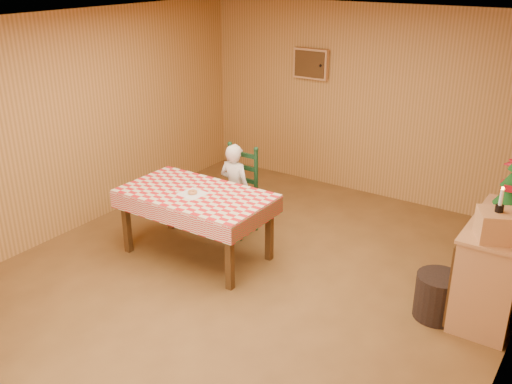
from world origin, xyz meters
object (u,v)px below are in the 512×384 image
Objects in this scene: storage_bin at (438,296)px; crate at (496,225)px; ladder_chair at (238,192)px; dining_table at (196,199)px; shelf_unit at (495,266)px; seated_child at (235,189)px.

crate is at bearing -0.77° from storage_bin.
storage_bin is (2.62, -0.47, -0.29)m from ladder_chair.
ladder_chair is (0.00, 0.79, -0.18)m from dining_table.
dining_table is 1.34× the size of shelf_unit.
seated_child is 2.67m from storage_bin.
ladder_chair reaches higher than dining_table.
dining_table is 5.52× the size of crate.
shelf_unit is 0.60m from storage_bin.
seated_child is 3.07m from crate.
ladder_chair is 0.87× the size of shelf_unit.
dining_table is 0.74m from seated_child.
dining_table is 1.53× the size of ladder_chair.
dining_table is 3.09m from shelf_unit.
dining_table is at bearing 90.00° from seated_child.
shelf_unit is at bearing 46.06° from storage_bin.
dining_table is at bearing -173.14° from storage_bin.
seated_child is (0.00, 0.73, -0.13)m from dining_table.
shelf_unit is 2.87× the size of storage_bin.
ladder_chair is 3.60× the size of crate.
dining_table is 1.47× the size of seated_child.
crate reaches higher than storage_bin.
storage_bin is at bearing -10.23° from ladder_chair.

